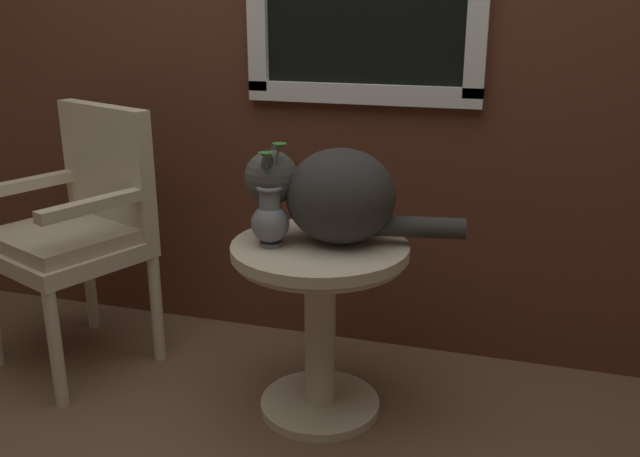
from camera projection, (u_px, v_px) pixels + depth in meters
ground_plane at (245, 442)px, 2.13m from camera, size 6.00×6.00×0.00m
wicker_side_table at (320, 295)px, 2.18m from camera, size 0.55×0.55×0.58m
wicker_chair at (81, 222)px, 2.49m from camera, size 0.62×0.60×0.94m
cat at (334, 194)px, 2.10m from camera, size 0.67×0.34×0.30m
pewter_vase_with_ivy at (270, 217)px, 2.09m from camera, size 0.12×0.12×0.31m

